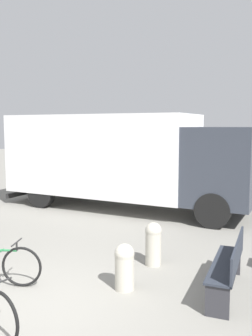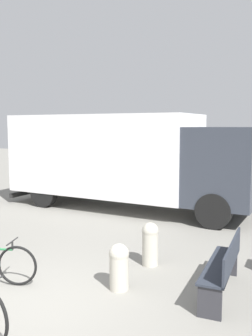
{
  "view_description": "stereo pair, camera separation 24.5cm",
  "coord_description": "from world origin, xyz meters",
  "px_view_note": "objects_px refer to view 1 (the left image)",
  "views": [
    {
      "loc": [
        3.53,
        -4.28,
        2.71
      ],
      "look_at": [
        -0.33,
        4.35,
        1.64
      ],
      "focal_mm": 40.0,
      "sensor_mm": 36.0,
      "label": 1
    },
    {
      "loc": [
        3.76,
        -4.17,
        2.71
      ],
      "look_at": [
        -0.33,
        4.35,
        1.64
      ],
      "focal_mm": 40.0,
      "sensor_mm": 36.0,
      "label": 2
    }
  ],
  "objects_px": {
    "delivery_truck": "(123,157)",
    "park_bench": "(230,263)",
    "bollard_far_bench": "(153,242)",
    "bollard_near_bench": "(124,265)"
  },
  "relations": [
    {
      "from": "delivery_truck",
      "to": "park_bench",
      "type": "xyz_separation_m",
      "value": [
        4.21,
        -5.07,
        -1.2
      ]
    },
    {
      "from": "bollard_far_bench",
      "to": "park_bench",
      "type": "bearing_deg",
      "value": -23.63
    },
    {
      "from": "bollard_near_bench",
      "to": "bollard_far_bench",
      "type": "bearing_deg",
      "value": 87.25
    },
    {
      "from": "delivery_truck",
      "to": "park_bench",
      "type": "distance_m",
      "value": 6.7
    },
    {
      "from": "delivery_truck",
      "to": "bollard_far_bench",
      "type": "relative_size",
      "value": 9.73
    },
    {
      "from": "bollard_far_bench",
      "to": "bollard_near_bench",
      "type": "bearing_deg",
      "value": -92.75
    },
    {
      "from": "delivery_truck",
      "to": "bollard_far_bench",
      "type": "distance_m",
      "value": 5.28
    },
    {
      "from": "park_bench",
      "to": "bollard_far_bench",
      "type": "bearing_deg",
      "value": 63.99
    },
    {
      "from": "park_bench",
      "to": "bollard_far_bench",
      "type": "relative_size",
      "value": 2.16
    },
    {
      "from": "park_bench",
      "to": "bollard_far_bench",
      "type": "distance_m",
      "value": 1.7
    }
  ]
}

